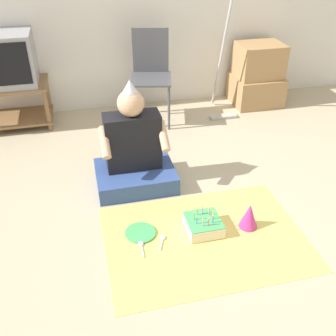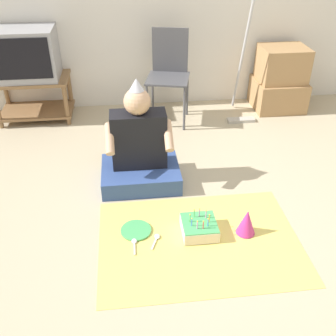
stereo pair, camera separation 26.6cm
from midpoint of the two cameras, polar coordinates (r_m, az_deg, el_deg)
name	(u,v)px [view 1 (the left image)]	position (r m, az deg, el deg)	size (l,w,h in m)	color
ground_plane	(223,224)	(2.74, 5.22, -8.27)	(16.00, 16.00, 0.00)	tan
tv_stand	(12,101)	(4.22, -23.44, 8.87)	(0.73, 0.46, 0.43)	olive
tv	(2,59)	(4.09, -24.73, 14.09)	(0.57, 0.44, 0.48)	#99999E
folding_chair	(150,70)	(3.95, -4.54, 13.97)	(0.48, 0.48, 0.89)	#4C4C51
cardboard_box_stack	(257,76)	(4.47, 11.09, 12.91)	(0.52, 0.48, 0.66)	#A87F51
dust_mop	(222,81)	(4.10, 6.03, 12.35)	(0.28, 0.40, 1.24)	#B2ADA3
person_seated	(134,154)	(3.01, -7.50, 1.95)	(0.60, 0.46, 0.84)	#334C8C
party_cloth	(205,238)	(2.63, 2.43, -10.22)	(1.30, 0.93, 0.01)	#EAD666
birthday_cake	(203,225)	(2.65, 2.27, -8.33)	(0.23, 0.23, 0.15)	#F4E0C6
party_hat_blue	(249,216)	(2.68, 8.93, -6.94)	(0.13, 0.13, 0.18)	#CC338C
paper_plate	(140,233)	(2.67, -6.92, -9.41)	(0.21, 0.21, 0.01)	#4CB266
plastic_spoon_near	(162,239)	(2.61, -3.78, -10.33)	(0.07, 0.14, 0.01)	white
plastic_spoon_far	(141,245)	(2.58, -6.94, -11.19)	(0.04, 0.15, 0.01)	white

